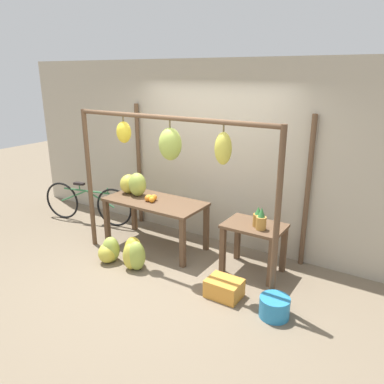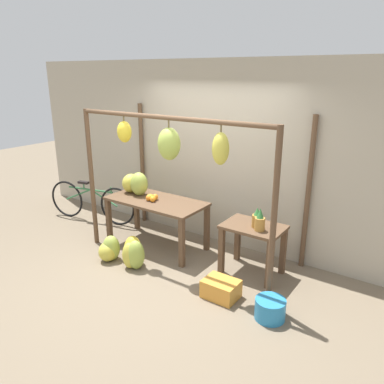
{
  "view_description": "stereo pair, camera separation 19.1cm",
  "coord_description": "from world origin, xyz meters",
  "px_view_note": "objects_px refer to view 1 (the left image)",
  "views": [
    {
      "loc": [
        2.75,
        -3.52,
        2.61
      ],
      "look_at": [
        0.06,
        0.67,
        1.01
      ],
      "focal_mm": 35.0,
      "sensor_mm": 36.0,
      "label": 1
    },
    {
      "loc": [
        2.91,
        -3.41,
        2.61
      ],
      "look_at": [
        0.06,
        0.67,
        1.01
      ],
      "focal_mm": 35.0,
      "sensor_mm": 36.0,
      "label": 2
    }
  ],
  "objects_px": {
    "banana_pile_ground_left": "(110,251)",
    "banana_pile_ground_right": "(134,254)",
    "pineapple_cluster": "(260,219)",
    "fruit_crate_white": "(224,288)",
    "banana_pile_on_table": "(133,184)",
    "blue_bucket": "(274,307)",
    "parked_bicycle": "(87,203)",
    "orange_pile": "(150,198)"
  },
  "relations": [
    {
      "from": "banana_pile_ground_left",
      "to": "orange_pile",
      "type": "bearing_deg",
      "value": 73.29
    },
    {
      "from": "parked_bicycle",
      "to": "banana_pile_on_table",
      "type": "bearing_deg",
      "value": -3.37
    },
    {
      "from": "banana_pile_ground_left",
      "to": "blue_bucket",
      "type": "xyz_separation_m",
      "value": [
        2.45,
        0.06,
        -0.05
      ]
    },
    {
      "from": "banana_pile_ground_left",
      "to": "banana_pile_ground_right",
      "type": "xyz_separation_m",
      "value": [
        0.42,
        0.04,
        0.04
      ]
    },
    {
      "from": "orange_pile",
      "to": "parked_bicycle",
      "type": "distance_m",
      "value": 1.67
    },
    {
      "from": "banana_pile_on_table",
      "to": "banana_pile_ground_left",
      "type": "bearing_deg",
      "value": -75.45
    },
    {
      "from": "pineapple_cluster",
      "to": "fruit_crate_white",
      "type": "xyz_separation_m",
      "value": [
        -0.13,
        -0.68,
        -0.7
      ]
    },
    {
      "from": "banana_pile_ground_left",
      "to": "parked_bicycle",
      "type": "xyz_separation_m",
      "value": [
        -1.39,
        0.87,
        0.2
      ]
    },
    {
      "from": "fruit_crate_white",
      "to": "blue_bucket",
      "type": "relative_size",
      "value": 1.23
    },
    {
      "from": "banana_pile_on_table",
      "to": "blue_bucket",
      "type": "height_order",
      "value": "banana_pile_on_table"
    },
    {
      "from": "orange_pile",
      "to": "fruit_crate_white",
      "type": "xyz_separation_m",
      "value": [
        1.59,
        -0.59,
        -0.69
      ]
    },
    {
      "from": "banana_pile_ground_left",
      "to": "banana_pile_ground_right",
      "type": "distance_m",
      "value": 0.42
    },
    {
      "from": "banana_pile_ground_left",
      "to": "blue_bucket",
      "type": "distance_m",
      "value": 2.46
    },
    {
      "from": "banana_pile_on_table",
      "to": "orange_pile",
      "type": "bearing_deg",
      "value": -14.4
    },
    {
      "from": "fruit_crate_white",
      "to": "parked_bicycle",
      "type": "distance_m",
      "value": 3.29
    },
    {
      "from": "pineapple_cluster",
      "to": "fruit_crate_white",
      "type": "bearing_deg",
      "value": -101.16
    },
    {
      "from": "orange_pile",
      "to": "banana_pile_ground_left",
      "type": "distance_m",
      "value": 0.96
    },
    {
      "from": "orange_pile",
      "to": "blue_bucket",
      "type": "distance_m",
      "value": 2.43
    },
    {
      "from": "banana_pile_ground_right",
      "to": "parked_bicycle",
      "type": "xyz_separation_m",
      "value": [
        -1.81,
        0.83,
        0.15
      ]
    },
    {
      "from": "parked_bicycle",
      "to": "banana_pile_ground_right",
      "type": "bearing_deg",
      "value": -24.63
    },
    {
      "from": "banana_pile_ground_left",
      "to": "blue_bucket",
      "type": "relative_size",
      "value": 1.15
    },
    {
      "from": "banana_pile_ground_right",
      "to": "blue_bucket",
      "type": "distance_m",
      "value": 2.04
    },
    {
      "from": "blue_bucket",
      "to": "parked_bicycle",
      "type": "distance_m",
      "value": 3.94
    },
    {
      "from": "orange_pile",
      "to": "pineapple_cluster",
      "type": "distance_m",
      "value": 1.72
    },
    {
      "from": "fruit_crate_white",
      "to": "blue_bucket",
      "type": "bearing_deg",
      "value": -4.07
    },
    {
      "from": "orange_pile",
      "to": "banana_pile_on_table",
      "type": "bearing_deg",
      "value": 165.6
    },
    {
      "from": "banana_pile_ground_right",
      "to": "blue_bucket",
      "type": "bearing_deg",
      "value": 0.41
    },
    {
      "from": "banana_pile_ground_left",
      "to": "fruit_crate_white",
      "type": "distance_m",
      "value": 1.8
    },
    {
      "from": "pineapple_cluster",
      "to": "banana_pile_ground_left",
      "type": "bearing_deg",
      "value": -157.99
    },
    {
      "from": "orange_pile",
      "to": "banana_pile_ground_left",
      "type": "height_order",
      "value": "orange_pile"
    },
    {
      "from": "orange_pile",
      "to": "parked_bicycle",
      "type": "xyz_separation_m",
      "value": [
        -1.6,
        0.18,
        -0.44
      ]
    },
    {
      "from": "banana_pile_on_table",
      "to": "fruit_crate_white",
      "type": "distance_m",
      "value": 2.28
    },
    {
      "from": "banana_pile_on_table",
      "to": "blue_bucket",
      "type": "bearing_deg",
      "value": -15.63
    },
    {
      "from": "pineapple_cluster",
      "to": "banana_pile_ground_left",
      "type": "xyz_separation_m",
      "value": [
        -1.93,
        -0.78,
        -0.64
      ]
    },
    {
      "from": "orange_pile",
      "to": "parked_bicycle",
      "type": "relative_size",
      "value": 0.11
    },
    {
      "from": "pineapple_cluster",
      "to": "parked_bicycle",
      "type": "distance_m",
      "value": 3.36
    },
    {
      "from": "banana_pile_ground_left",
      "to": "blue_bucket",
      "type": "bearing_deg",
      "value": 1.35
    },
    {
      "from": "banana_pile_ground_left",
      "to": "banana_pile_ground_right",
      "type": "relative_size",
      "value": 0.86
    },
    {
      "from": "banana_pile_on_table",
      "to": "banana_pile_ground_right",
      "type": "xyz_separation_m",
      "value": [
        0.63,
        -0.76,
        -0.72
      ]
    },
    {
      "from": "banana_pile_ground_left",
      "to": "fruit_crate_white",
      "type": "bearing_deg",
      "value": 3.33
    },
    {
      "from": "orange_pile",
      "to": "banana_pile_ground_right",
      "type": "height_order",
      "value": "orange_pile"
    },
    {
      "from": "blue_bucket",
      "to": "banana_pile_on_table",
      "type": "bearing_deg",
      "value": 164.37
    }
  ]
}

